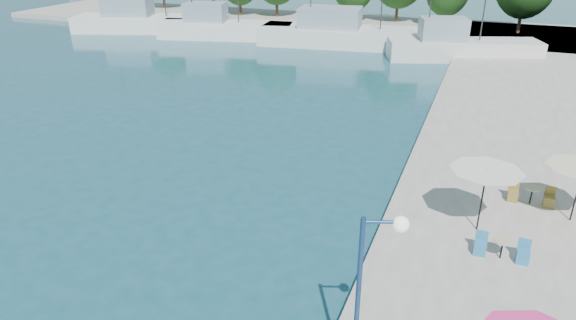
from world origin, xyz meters
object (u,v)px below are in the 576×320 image
at_px(umbrella_white, 486,177).
at_px(trawler_04, 459,48).
at_px(trawler_01, 148,22).
at_px(trawler_02, 222,28).
at_px(street_lamp, 374,276).
at_px(trawler_03, 354,36).

bearing_deg(umbrella_white, trawler_04, 95.72).
xyz_separation_m(trawler_04, umbrella_white, (3.17, -31.63, 1.79)).
height_order(trawler_01, trawler_02, same).
relative_size(trawler_01, trawler_02, 1.21).
xyz_separation_m(trawler_01, street_lamp, (36.33, -42.04, 3.02)).
relative_size(trawler_01, street_lamp, 3.65).
height_order(trawler_03, street_lamp, trawler_03).
bearing_deg(trawler_03, trawler_01, 174.41).
distance_m(umbrella_white, street_lamp, 9.32).
height_order(trawler_01, umbrella_white, trawler_01).
bearing_deg(trawler_04, street_lamp, -107.46).
bearing_deg(trawler_01, street_lamp, -68.09).
distance_m(trawler_01, trawler_02, 10.16).
height_order(trawler_02, trawler_03, same).
height_order(trawler_02, trawler_04, same).
height_order(trawler_01, trawler_03, same).
xyz_separation_m(trawler_02, trawler_03, (14.63, 1.34, -0.00)).
height_order(trawler_01, trawler_04, same).
bearing_deg(street_lamp, trawler_04, 71.05).
bearing_deg(umbrella_white, trawler_02, 131.06).
distance_m(trawler_01, trawler_04, 35.42).
bearing_deg(trawler_01, umbrella_white, -59.54).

